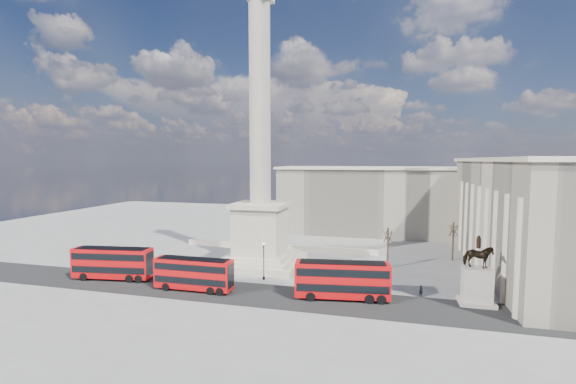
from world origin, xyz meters
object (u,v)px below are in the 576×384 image
(red_bus_b, at_px, (194,274))
(red_bus_c, at_px, (343,280))
(nelsons_column, at_px, (260,191))
(pedestrian_walking, at_px, (421,291))
(victorian_lamp, at_px, (264,258))
(pedestrian_standing, at_px, (367,284))
(equestrian_statue, at_px, (477,280))
(pedestrian_crossing, at_px, (334,280))
(red_bus_a, at_px, (113,263))

(red_bus_b, relative_size, red_bus_c, 0.89)
(nelsons_column, height_order, red_bus_b, nelsons_column)
(red_bus_c, distance_m, pedestrian_walking, 10.87)
(victorian_lamp, height_order, pedestrian_walking, victorian_lamp)
(red_bus_b, height_order, pedestrian_walking, red_bus_b)
(red_bus_b, height_order, pedestrian_standing, red_bus_b)
(red_bus_b, relative_size, pedestrian_standing, 6.81)
(red_bus_c, distance_m, equestrian_statue, 16.77)
(red_bus_b, distance_m, pedestrian_walking, 31.11)
(red_bus_b, height_order, pedestrian_crossing, red_bus_b)
(red_bus_c, xyz_separation_m, pedestrian_standing, (2.88, 4.34, -1.79))
(victorian_lamp, xyz_separation_m, pedestrian_standing, (15.49, -1.04, -2.58))
(red_bus_c, relative_size, pedestrian_crossing, 7.60)
(red_bus_a, distance_m, equestrian_statue, 51.61)
(pedestrian_walking, relative_size, pedestrian_standing, 0.92)
(red_bus_c, height_order, victorian_lamp, victorian_lamp)
(red_bus_b, bearing_deg, red_bus_c, 4.56)
(red_bus_a, relative_size, red_bus_b, 1.10)
(nelsons_column, height_order, equestrian_statue, nelsons_column)
(red_bus_a, distance_m, pedestrian_walking, 45.22)
(red_bus_c, bearing_deg, pedestrian_crossing, 102.11)
(red_bus_b, distance_m, red_bus_c, 20.60)
(nelsons_column, relative_size, pedestrian_standing, 30.43)
(pedestrian_walking, distance_m, pedestrian_standing, 7.22)
(equestrian_statue, bearing_deg, victorian_lamp, 174.18)
(nelsons_column, relative_size, red_bus_a, 4.06)
(pedestrian_standing, relative_size, pedestrian_crossing, 0.99)
(nelsons_column, relative_size, pedestrian_walking, 32.90)
(pedestrian_crossing, bearing_deg, victorian_lamp, 55.17)
(victorian_lamp, distance_m, pedestrian_walking, 22.89)
(red_bus_a, xyz_separation_m, equestrian_statue, (51.54, 2.64, 0.53))
(red_bus_a, distance_m, red_bus_b, 14.49)
(red_bus_a, bearing_deg, nelsons_column, 28.99)
(equestrian_statue, bearing_deg, nelsons_column, 160.60)
(victorian_lamp, relative_size, pedestrian_walking, 3.81)
(victorian_lamp, relative_size, pedestrian_crossing, 3.50)
(red_bus_c, height_order, pedestrian_standing, red_bus_c)
(red_bus_a, height_order, pedestrian_standing, red_bus_a)
(red_bus_a, height_order, pedestrian_walking, red_bus_a)
(red_bus_a, distance_m, red_bus_c, 34.95)
(equestrian_statue, bearing_deg, pedestrian_crossing, 171.99)
(pedestrian_walking, bearing_deg, nelsons_column, 134.61)
(equestrian_statue, distance_m, pedestrian_standing, 14.04)
(victorian_lamp, distance_m, pedestrian_crossing, 11.13)
(victorian_lamp, height_order, pedestrian_crossing, victorian_lamp)
(red_bus_a, height_order, red_bus_b, red_bus_a)
(pedestrian_walking, bearing_deg, pedestrian_crossing, 149.70)
(nelsons_column, bearing_deg, victorian_lamp, -68.63)
(equestrian_statue, xyz_separation_m, pedestrian_crossing, (-18.39, 2.59, -2.27))
(pedestrian_standing, xyz_separation_m, pedestrian_crossing, (-4.67, 0.65, 0.00))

